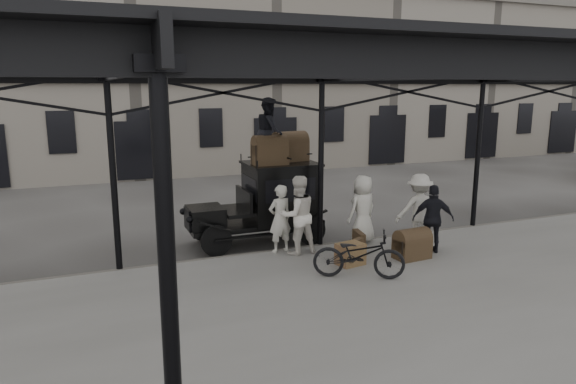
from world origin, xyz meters
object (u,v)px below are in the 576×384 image
(porter_left, at_px, (280,219))
(steamer_trunk_roof_near, at_px, (270,152))
(taxi, at_px, (270,199))
(porter_official, at_px, (433,219))
(steamer_trunk_platform, at_px, (412,246))
(bicycle, at_px, (359,255))

(porter_left, bearing_deg, steamer_trunk_roof_near, -108.11)
(porter_left, bearing_deg, taxi, -110.03)
(porter_official, xyz_separation_m, steamer_trunk_platform, (-0.74, -0.22, -0.54))
(bicycle, bearing_deg, steamer_trunk_platform, -42.01)
(porter_left, xyz_separation_m, bicycle, (0.94, -2.27, -0.34))
(porter_official, height_order, bicycle, porter_official)
(porter_left, xyz_separation_m, steamer_trunk_platform, (2.77, -1.62, -0.54))
(taxi, distance_m, steamer_trunk_platform, 4.00)
(steamer_trunk_roof_near, height_order, steamer_trunk_platform, steamer_trunk_roof_near)
(taxi, height_order, porter_left, taxi)
(taxi, bearing_deg, porter_official, -40.37)
(porter_official, distance_m, steamer_trunk_platform, 0.94)
(porter_official, relative_size, bicycle, 0.87)
(bicycle, distance_m, steamer_trunk_platform, 1.95)
(steamer_trunk_roof_near, bearing_deg, taxi, 70.08)
(taxi, bearing_deg, steamer_trunk_roof_near, -108.07)
(steamer_trunk_platform, bearing_deg, porter_official, 11.89)
(porter_left, xyz_separation_m, steamer_trunk_roof_near, (0.15, 1.14, 1.50))
(porter_left, distance_m, steamer_trunk_roof_near, 1.89)
(porter_left, relative_size, bicycle, 0.87)
(bicycle, height_order, steamer_trunk_platform, bicycle)
(porter_official, height_order, steamer_trunk_platform, porter_official)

